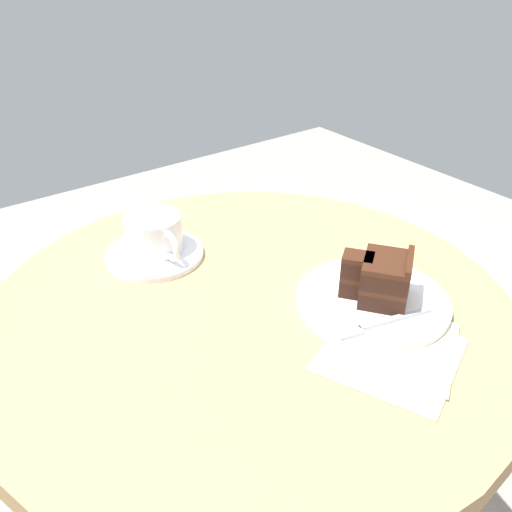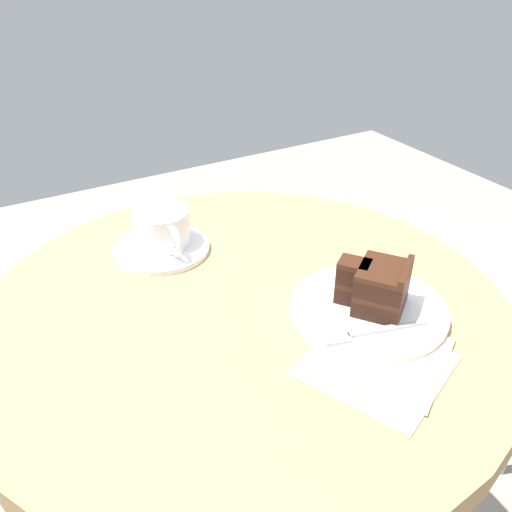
% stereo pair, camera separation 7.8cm
% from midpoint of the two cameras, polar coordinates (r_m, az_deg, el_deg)
% --- Properties ---
extents(cafe_table, '(0.73, 0.73, 0.75)m').
position_cam_midpoint_polar(cafe_table, '(0.83, -3.42, -12.19)').
color(cafe_table, '#A37F51').
rests_on(cafe_table, ground).
extents(saucer, '(0.15, 0.15, 0.01)m').
position_cam_midpoint_polar(saucer, '(0.87, -13.16, 0.11)').
color(saucer, white).
rests_on(saucer, cafe_table).
extents(coffee_cup, '(0.12, 0.09, 0.06)m').
position_cam_midpoint_polar(coffee_cup, '(0.86, -13.21, 2.35)').
color(coffee_cup, white).
rests_on(coffee_cup, saucer).
extents(teaspoon, '(0.02, 0.10, 0.00)m').
position_cam_midpoint_polar(teaspoon, '(0.90, -12.73, 1.84)').
color(teaspoon, '#B7B7BC').
rests_on(teaspoon, saucer).
extents(cake_plate, '(0.21, 0.21, 0.01)m').
position_cam_midpoint_polar(cake_plate, '(0.75, 9.28, -4.82)').
color(cake_plate, white).
rests_on(cake_plate, cafe_table).
extents(cake_slice, '(0.10, 0.09, 0.07)m').
position_cam_midpoint_polar(cake_slice, '(0.73, 10.14, -2.47)').
color(cake_slice, black).
rests_on(cake_slice, cake_plate).
extents(fork, '(0.05, 0.14, 0.00)m').
position_cam_midpoint_polar(fork, '(0.70, 9.06, -7.28)').
color(fork, '#B7B7BC').
rests_on(fork, cake_plate).
extents(napkin, '(0.21, 0.22, 0.00)m').
position_cam_midpoint_polar(napkin, '(0.68, 11.00, -9.78)').
color(napkin, beige).
rests_on(napkin, cafe_table).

